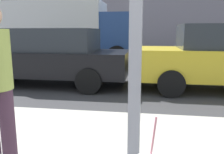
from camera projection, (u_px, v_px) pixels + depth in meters
ground_plane at (146, 72)px, 8.92m from camera, size 60.00×60.00×0.00m
building_facade_far at (148, 16)px, 20.13m from camera, size 28.00×1.20×5.54m
parked_car_black at (49, 56)px, 6.72m from camera, size 4.64×2.02×1.59m
box_truck at (69, 30)px, 11.63m from camera, size 6.67×2.44×2.90m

